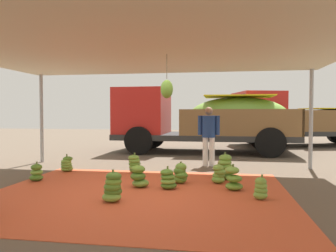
# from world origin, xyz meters

# --- Properties ---
(ground_plane) EXTENTS (40.00, 40.00, 0.00)m
(ground_plane) POSITION_xyz_m (0.00, 3.00, 0.00)
(ground_plane) COLOR brown
(tarp_orange) EXTENTS (5.39, 4.52, 0.01)m
(tarp_orange) POSITION_xyz_m (0.00, 0.00, 0.01)
(tarp_orange) COLOR #D1512D
(tarp_orange) RESTS_ON ground
(tent_canopy) EXTENTS (8.00, 7.00, 2.67)m
(tent_canopy) POSITION_xyz_m (0.00, -0.08, 2.59)
(tent_canopy) COLOR #9EA0A5
(tent_canopy) RESTS_ON ground
(banana_bunch_0) EXTENTS (0.31, 0.34, 0.41)m
(banana_bunch_0) POSITION_xyz_m (-2.43, 0.75, 0.18)
(banana_bunch_0) COLOR #477523
(banana_bunch_0) RESTS_ON tarp_orange
(banana_bunch_1) EXTENTS (0.44, 0.45, 0.53)m
(banana_bunch_1) POSITION_xyz_m (-0.28, -0.56, 0.24)
(banana_bunch_1) COLOR #75A83D
(banana_bunch_1) RESTS_ON tarp_orange
(banana_bunch_2) EXTENTS (0.32, 0.32, 0.42)m
(banana_bunch_2) POSITION_xyz_m (2.14, -0.04, 0.18)
(banana_bunch_2) COLOR #75A83D
(banana_bunch_2) RESTS_ON tarp_orange
(banana_bunch_3) EXTENTS (0.42, 0.42, 0.60)m
(banana_bunch_3) POSITION_xyz_m (1.58, 1.51, 0.27)
(banana_bunch_3) COLOR #477523
(banana_bunch_3) RESTS_ON tarp_orange
(banana_bunch_5) EXTENTS (0.46, 0.49, 0.49)m
(banana_bunch_5) POSITION_xyz_m (-0.59, 1.99, 0.21)
(banana_bunch_5) COLOR #60932D
(banana_bunch_5) RESTS_ON tarp_orange
(banana_bunch_6) EXTENTS (0.37, 0.38, 0.43)m
(banana_bunch_6) POSITION_xyz_m (-2.31, 1.89, 0.19)
(banana_bunch_6) COLOR #75A83D
(banana_bunch_6) RESTS_ON tarp_orange
(banana_bunch_7) EXTENTS (0.44, 0.44, 0.43)m
(banana_bunch_7) POSITION_xyz_m (0.48, 0.46, 0.19)
(banana_bunch_7) COLOR #477523
(banana_bunch_7) RESTS_ON tarp_orange
(banana_bunch_8) EXTENTS (0.44, 0.44, 0.49)m
(banana_bunch_8) POSITION_xyz_m (1.71, 0.56, 0.21)
(banana_bunch_8) COLOR #60932D
(banana_bunch_8) RESTS_ON tarp_orange
(banana_bunch_9) EXTENTS (0.43, 0.42, 0.47)m
(banana_bunch_9) POSITION_xyz_m (-0.11, 0.51, 0.21)
(banana_bunch_9) COLOR #6B9E38
(banana_bunch_9) RESTS_ON tarp_orange
(banana_bunch_10) EXTENTS (0.39, 0.39, 0.44)m
(banana_bunch_10) POSITION_xyz_m (1.43, 1.11, 0.19)
(banana_bunch_10) COLOR #6B9E38
(banana_bunch_10) RESTS_ON tarp_orange
(banana_bunch_11) EXTENTS (0.39, 0.38, 0.45)m
(banana_bunch_11) POSITION_xyz_m (0.65, 0.98, 0.21)
(banana_bunch_11) COLOR #518428
(banana_bunch_11) RESTS_ON tarp_orange
(cargo_truck_main) EXTENTS (6.60, 2.63, 2.40)m
(cargo_truck_main) POSITION_xyz_m (0.75, 6.55, 1.28)
(cargo_truck_main) COLOR #2D2D2D
(cargo_truck_main) RESTS_ON ground
(cargo_truck_far) EXTENTS (6.80, 3.92, 2.40)m
(cargo_truck_far) POSITION_xyz_m (5.03, 9.71, 1.18)
(cargo_truck_far) COLOR #2D2D2D
(cargo_truck_far) RESTS_ON ground
(worker_0) EXTENTS (0.60, 0.37, 1.63)m
(worker_0) POSITION_xyz_m (1.15, 3.35, 0.95)
(worker_0) COLOR silver
(worker_0) RESTS_ON ground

